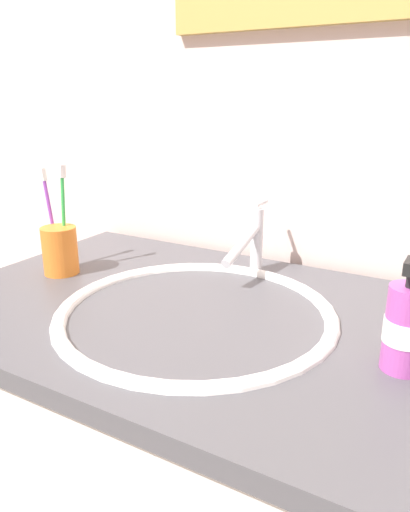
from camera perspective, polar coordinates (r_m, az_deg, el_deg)
tiled_wall_back at (r=1.03m, az=10.29°, el=19.09°), size 2.15×0.04×2.40m
vanity_counter at (r=1.05m, az=0.52°, el=-27.87°), size 0.95×0.58×0.85m
sink_basin at (r=0.81m, az=-1.08°, el=-9.51°), size 0.45×0.45×0.12m
faucet at (r=0.94m, az=5.52°, el=1.81°), size 0.02×0.18×0.14m
toothbrush_cup at (r=0.99m, az=-16.71°, el=0.63°), size 0.07×0.07×0.09m
toothbrush_purple at (r=1.01m, az=-17.77°, el=4.94°), size 0.05×0.02×0.20m
toothbrush_green at (r=0.98m, az=-16.34°, el=5.03°), size 0.01×0.02×0.21m
soap_dispenser at (r=0.66m, az=22.61°, el=-7.74°), size 0.06×0.06×0.15m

